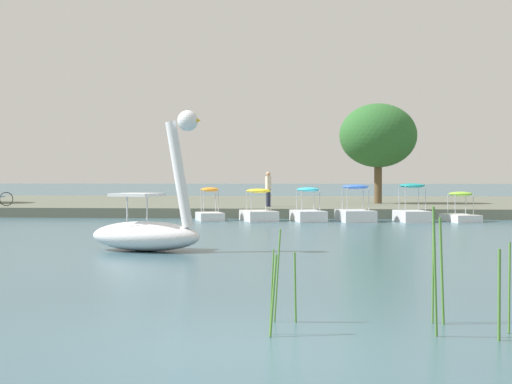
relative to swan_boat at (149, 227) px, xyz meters
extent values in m
plane|color=#385966|center=(3.68, -11.73, -0.64)|extent=(516.44, 516.44, 0.00)
cube|color=#5B6051|center=(3.68, 30.18, -0.40)|extent=(123.87, 26.81, 0.47)
ellipsoid|color=white|center=(-0.10, 0.02, -0.25)|extent=(3.25, 2.12, 0.77)
cylinder|color=white|center=(0.83, -0.20, 1.35)|extent=(0.79, 0.44, 2.73)
sphere|color=white|center=(1.06, -0.26, 2.71)|extent=(0.64, 0.64, 0.53)
cone|color=yellow|center=(1.27, -0.31, 2.71)|extent=(0.36, 0.35, 0.29)
cube|color=white|center=(-0.33, 0.08, 0.82)|extent=(1.32, 1.44, 0.08)
cylinder|color=silver|center=(-0.46, -0.45, 0.48)|extent=(0.04, 0.04, 0.69)
cylinder|color=silver|center=(-0.20, 0.61, 0.48)|extent=(0.04, 0.04, 0.69)
cube|color=white|center=(10.17, 15.04, -0.48)|extent=(1.65, 2.15, 0.31)
ellipsoid|color=#8CCC38|center=(10.17, 15.04, 0.57)|extent=(1.27, 1.18, 0.20)
cylinder|color=#B7B7BF|center=(9.66, 15.27, 0.12)|extent=(0.04, 0.04, 0.89)
cylinder|color=#B7B7BF|center=(10.46, 15.51, 0.12)|extent=(0.04, 0.04, 0.89)
cylinder|color=#B7B7BF|center=(9.87, 14.57, 0.12)|extent=(0.04, 0.04, 0.89)
cylinder|color=#B7B7BF|center=(10.68, 14.82, 0.12)|extent=(0.04, 0.04, 0.89)
cube|color=white|center=(8.10, 15.00, -0.40)|extent=(1.57, 2.39, 0.48)
ellipsoid|color=teal|center=(8.10, 15.00, 0.93)|extent=(1.31, 1.46, 0.20)
cylinder|color=#B7B7BF|center=(7.57, 15.42, 0.38)|extent=(0.04, 0.04, 1.09)
cylinder|color=#B7B7BF|center=(8.43, 15.58, 0.38)|extent=(0.04, 0.04, 1.09)
cylinder|color=#B7B7BF|center=(7.76, 14.41, 0.38)|extent=(0.04, 0.04, 1.09)
cylinder|color=#B7B7BF|center=(8.62, 14.57, 0.38)|extent=(0.04, 0.04, 1.09)
cube|color=white|center=(5.65, 14.88, -0.39)|extent=(1.82, 2.52, 0.49)
ellipsoid|color=blue|center=(5.65, 14.88, 0.88)|extent=(1.41, 1.44, 0.20)
cylinder|color=#B7B7BF|center=(5.09, 15.26, 0.37)|extent=(0.04, 0.04, 1.02)
cylinder|color=#B7B7BF|center=(6.01, 15.46, 0.37)|extent=(0.04, 0.04, 1.02)
cylinder|color=#B7B7BF|center=(5.29, 14.31, 0.37)|extent=(0.04, 0.04, 1.02)
cylinder|color=#B7B7BF|center=(6.21, 14.50, 0.37)|extent=(0.04, 0.04, 1.02)
cube|color=white|center=(3.59, 14.99, -0.40)|extent=(1.76, 2.59, 0.47)
ellipsoid|color=#2DB7D1|center=(3.59, 14.99, 0.75)|extent=(1.30, 1.61, 0.20)
cylinder|color=#B7B7BF|center=(3.07, 15.43, 0.29)|extent=(0.04, 0.04, 0.92)
cylinder|color=#B7B7BF|center=(3.83, 15.63, 0.29)|extent=(0.04, 0.04, 0.92)
cylinder|color=#B7B7BF|center=(3.35, 14.34, 0.29)|extent=(0.04, 0.04, 0.92)
cylinder|color=#B7B7BF|center=(4.11, 14.54, 0.29)|extent=(0.04, 0.04, 0.92)
cube|color=white|center=(1.41, 15.03, -0.41)|extent=(1.96, 2.60, 0.45)
ellipsoid|color=yellow|center=(1.41, 15.03, 0.69)|extent=(1.43, 1.51, 0.20)
cylinder|color=#B7B7BF|center=(0.83, 15.36, 0.25)|extent=(0.04, 0.04, 0.87)
cylinder|color=#B7B7BF|center=(1.67, 15.64, 0.25)|extent=(0.04, 0.04, 0.87)
cylinder|color=#B7B7BF|center=(1.15, 14.43, 0.25)|extent=(0.04, 0.04, 0.87)
cylinder|color=#B7B7BF|center=(1.98, 14.71, 0.25)|extent=(0.04, 0.04, 0.87)
cube|color=white|center=(-0.78, 15.07, -0.46)|extent=(1.58, 2.12, 0.36)
ellipsoid|color=orange|center=(-0.78, 15.07, 0.74)|extent=(1.04, 1.10, 0.20)
cylinder|color=#B7B7BF|center=(-1.20, 15.31, 0.23)|extent=(0.04, 0.04, 1.02)
cylinder|color=#B7B7BF|center=(-0.59, 15.51, 0.23)|extent=(0.04, 0.04, 1.02)
cylinder|color=#B7B7BF|center=(-0.98, 14.63, 0.23)|extent=(0.04, 0.04, 1.02)
cylinder|color=#B7B7BF|center=(-0.37, 14.82, 0.23)|extent=(0.04, 0.04, 1.02)
cylinder|color=brown|center=(7.15, 25.06, 1.67)|extent=(0.43, 0.43, 3.67)
ellipsoid|color=#2D662D|center=(7.15, 25.06, 3.64)|extent=(4.98, 4.61, 3.57)
cube|color=#23283D|center=(1.46, 19.50, 0.26)|extent=(0.28, 0.28, 0.86)
cube|color=beige|center=(1.46, 19.50, 1.02)|extent=(0.31, 0.30, 0.65)
sphere|color=tan|center=(1.46, 19.50, 1.46)|extent=(0.23, 0.23, 0.23)
torus|color=black|center=(-11.87, 19.07, 0.19)|extent=(0.72, 0.08, 0.71)
cylinder|color=#4C7F33|center=(6.69, -10.87, -0.10)|extent=(0.04, 0.04, 1.07)
cylinder|color=#4C7F33|center=(6.07, -9.76, 0.05)|extent=(0.04, 0.09, 1.37)
cylinder|color=#4C7F33|center=(4.06, -10.86, -0.15)|extent=(0.09, 0.14, 0.98)
cylinder|color=#4C7F33|center=(4.28, -9.94, -0.17)|extent=(0.04, 0.11, 0.93)
cylinder|color=#4C7F33|center=(6.17, -9.85, 0.06)|extent=(0.08, 0.06, 1.39)
cylinder|color=#4C7F33|center=(4.04, -9.93, -0.02)|extent=(0.10, 0.09, 1.23)
cylinder|color=#4C7F33|center=(4.03, -10.77, -0.12)|extent=(0.07, 0.03, 1.04)
cylinder|color=#4C7F33|center=(6.92, -10.35, -0.08)|extent=(0.05, 0.14, 1.11)
cylinder|color=#4C7F33|center=(5.97, -10.78, 0.15)|extent=(0.09, 0.21, 1.56)
camera|label=1|loc=(4.80, -20.44, 1.26)|focal=56.65mm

